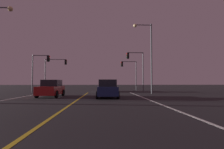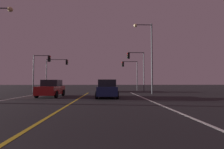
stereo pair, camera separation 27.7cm
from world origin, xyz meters
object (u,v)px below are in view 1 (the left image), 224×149
car_lead_same_lane (107,89)px  traffic_light_far_left (56,67)px  traffic_light_far_right (129,69)px  traffic_light_near_right (135,63)px  traffic_light_near_left (41,65)px  street_lamp_right_far (147,50)px  car_oncoming (51,89)px  car_ahead_far (106,86)px

car_lead_same_lane → traffic_light_far_left: bearing=31.2°
traffic_light_far_right → traffic_light_near_right: bearing=92.2°
traffic_light_near_right → car_lead_same_lane: bearing=63.9°
traffic_light_near_left → street_lamp_right_far: (14.51, -3.82, 1.61)m
traffic_light_near_left → traffic_light_far_right: bearing=22.2°
traffic_light_near_left → street_lamp_right_far: bearing=-14.7°
traffic_light_near_left → traffic_light_far_left: (0.66, 5.50, 0.16)m
car_lead_same_lane → traffic_light_near_right: bearing=-26.1°
car_oncoming → traffic_light_near_left: (-3.73, 7.56, 3.13)m
traffic_light_far_right → traffic_light_far_left: traffic_light_far_left is taller
traffic_light_far_right → traffic_light_far_left: 12.81m
car_oncoming → traffic_light_far_right: bearing=143.3°
traffic_light_near_left → street_lamp_right_far: 15.09m
car_ahead_far → traffic_light_near_left: bearing=101.4°
traffic_light_far_left → street_lamp_right_far: bearing=-33.9°
traffic_light_near_left → car_oncoming: bearing=-63.7°
car_ahead_far → street_lamp_right_far: (5.19, -5.70, 4.74)m
traffic_light_near_left → traffic_light_far_right: (13.47, 5.50, -0.10)m
car_ahead_far → traffic_light_far_right: bearing=-49.0°
car_lead_same_lane → traffic_light_far_left: (-8.69, 14.36, 3.29)m
car_lead_same_lane → traffic_light_near_left: bearing=46.5°
street_lamp_right_far → car_oncoming: bearing=19.2°
car_ahead_far → street_lamp_right_far: street_lamp_right_far is taller
car_oncoming → street_lamp_right_far: street_lamp_right_far is taller
traffic_light_far_left → street_lamp_right_far: street_lamp_right_far is taller
car_oncoming → street_lamp_right_far: 12.35m
car_lead_same_lane → street_lamp_right_far: (5.16, 5.05, 4.74)m
car_lead_same_lane → car_ahead_far: size_ratio=1.00×
traffic_light_far_right → car_oncoming: bearing=53.3°
traffic_light_near_right → traffic_light_near_left: bearing=-0.0°
car_oncoming → traffic_light_near_left: bearing=-153.7°
car_ahead_far → car_oncoming: same height
car_ahead_far → car_lead_same_lane: bearing=-179.9°
traffic_light_far_right → street_lamp_right_far: 9.53m
traffic_light_near_left → traffic_light_far_left: traffic_light_far_left is taller
car_lead_same_lane → traffic_light_far_right: traffic_light_far_right is taller
car_ahead_far → traffic_light_near_left: 10.01m
traffic_light_near_left → traffic_light_far_left: size_ratio=0.98×
traffic_light_near_right → traffic_light_far_left: traffic_light_near_right is taller
car_lead_same_lane → traffic_light_near_right: traffic_light_near_right is taller
street_lamp_right_far → traffic_light_far_left: bearing=-33.9°
traffic_light_near_right → traffic_light_far_left: bearing=-22.9°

